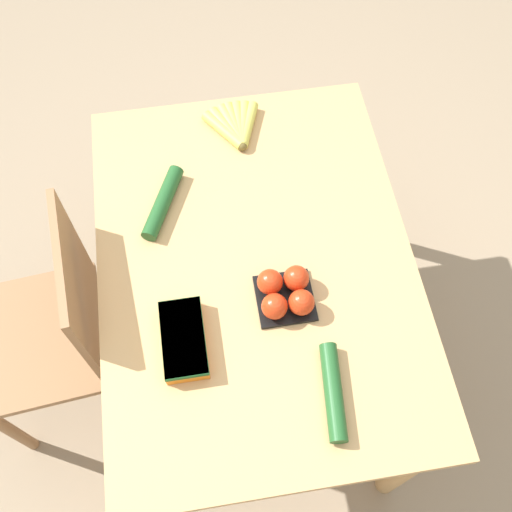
{
  "coord_description": "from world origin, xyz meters",
  "views": [
    {
      "loc": [
        -0.73,
        0.12,
        2.15
      ],
      "look_at": [
        0.0,
        0.0,
        0.78
      ],
      "focal_mm": 42.0,
      "sensor_mm": 36.0,
      "label": 1
    }
  ],
  "objects_px": {
    "banana_bunch": "(235,127)",
    "cucumber_near": "(163,203)",
    "carrot_bag": "(184,339)",
    "chair": "(56,331)",
    "tomato_pack": "(285,293)",
    "cucumber_far": "(333,392)"
  },
  "relations": [
    {
      "from": "chair",
      "to": "carrot_bag",
      "type": "height_order",
      "value": "chair"
    },
    {
      "from": "banana_bunch",
      "to": "tomato_pack",
      "type": "xyz_separation_m",
      "value": [
        -0.57,
        -0.05,
        0.02
      ]
    },
    {
      "from": "chair",
      "to": "tomato_pack",
      "type": "xyz_separation_m",
      "value": [
        -0.12,
        -0.66,
        0.3
      ]
    },
    {
      "from": "cucumber_far",
      "to": "chair",
      "type": "bearing_deg",
      "value": 62.31
    },
    {
      "from": "banana_bunch",
      "to": "cucumber_near",
      "type": "distance_m",
      "value": 0.34
    },
    {
      "from": "banana_bunch",
      "to": "carrot_bag",
      "type": "bearing_deg",
      "value": 161.34
    },
    {
      "from": "tomato_pack",
      "to": "cucumber_far",
      "type": "height_order",
      "value": "tomato_pack"
    },
    {
      "from": "tomato_pack",
      "to": "banana_bunch",
      "type": "bearing_deg",
      "value": 4.68
    },
    {
      "from": "banana_bunch",
      "to": "tomato_pack",
      "type": "distance_m",
      "value": 0.57
    },
    {
      "from": "cucumber_near",
      "to": "chair",
      "type": "bearing_deg",
      "value": 119.32
    },
    {
      "from": "tomato_pack",
      "to": "cucumber_near",
      "type": "relative_size",
      "value": 0.64
    },
    {
      "from": "banana_bunch",
      "to": "carrot_bag",
      "type": "relative_size",
      "value": 0.88
    },
    {
      "from": "tomato_pack",
      "to": "cucumber_far",
      "type": "distance_m",
      "value": 0.27
    },
    {
      "from": "tomato_pack",
      "to": "cucumber_far",
      "type": "bearing_deg",
      "value": -165.66
    },
    {
      "from": "banana_bunch",
      "to": "carrot_bag",
      "type": "xyz_separation_m",
      "value": [
        -0.65,
        0.22,
        0.01
      ]
    },
    {
      "from": "banana_bunch",
      "to": "carrot_bag",
      "type": "height_order",
      "value": "carrot_bag"
    },
    {
      "from": "tomato_pack",
      "to": "carrot_bag",
      "type": "height_order",
      "value": "tomato_pack"
    },
    {
      "from": "banana_bunch",
      "to": "cucumber_near",
      "type": "bearing_deg",
      "value": 135.48
    },
    {
      "from": "chair",
      "to": "carrot_bag",
      "type": "distance_m",
      "value": 0.53
    },
    {
      "from": "chair",
      "to": "cucumber_near",
      "type": "bearing_deg",
      "value": 114.02
    },
    {
      "from": "chair",
      "to": "carrot_bag",
      "type": "bearing_deg",
      "value": 57.92
    },
    {
      "from": "tomato_pack",
      "to": "cucumber_far",
      "type": "xyz_separation_m",
      "value": [
        -0.26,
        -0.07,
        -0.02
      ]
    }
  ]
}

